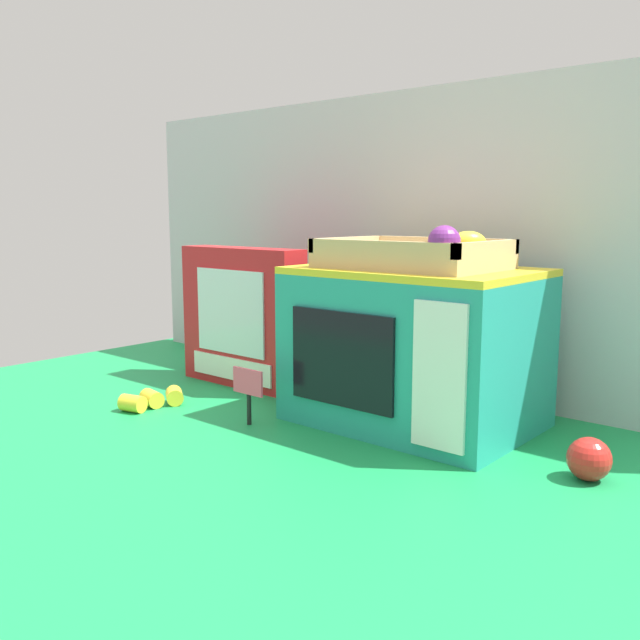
{
  "coord_description": "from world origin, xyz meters",
  "views": [
    {
      "loc": [
        0.78,
        -0.98,
        0.37
      ],
      "look_at": [
        -0.07,
        0.02,
        0.16
      ],
      "focal_mm": 38.52,
      "sensor_mm": 36.0,
      "label": 1
    }
  ],
  "objects_px": {
    "price_sign": "(248,388)",
    "loose_toy_banana": "(153,399)",
    "cookie_set_box": "(242,317)",
    "loose_toy_apple": "(589,459)",
    "toy_microwave": "(414,346)",
    "food_groups_crate": "(416,257)"
  },
  "relations": [
    {
      "from": "food_groups_crate",
      "to": "price_sign",
      "type": "height_order",
      "value": "food_groups_crate"
    },
    {
      "from": "loose_toy_banana",
      "to": "loose_toy_apple",
      "type": "xyz_separation_m",
      "value": [
        0.76,
        0.18,
        0.01
      ]
    },
    {
      "from": "cookie_set_box",
      "to": "price_sign",
      "type": "height_order",
      "value": "cookie_set_box"
    },
    {
      "from": "cookie_set_box",
      "to": "loose_toy_apple",
      "type": "distance_m",
      "value": 0.77
    },
    {
      "from": "loose_toy_banana",
      "to": "cookie_set_box",
      "type": "bearing_deg",
      "value": 89.74
    },
    {
      "from": "price_sign",
      "to": "loose_toy_apple",
      "type": "xyz_separation_m",
      "value": [
        0.54,
        0.13,
        -0.04
      ]
    },
    {
      "from": "food_groups_crate",
      "to": "cookie_set_box",
      "type": "height_order",
      "value": "food_groups_crate"
    },
    {
      "from": "cookie_set_box",
      "to": "loose_toy_apple",
      "type": "height_order",
      "value": "cookie_set_box"
    },
    {
      "from": "food_groups_crate",
      "to": "loose_toy_banana",
      "type": "distance_m",
      "value": 0.57
    },
    {
      "from": "toy_microwave",
      "to": "loose_toy_banana",
      "type": "distance_m",
      "value": 0.51
    },
    {
      "from": "food_groups_crate",
      "to": "loose_toy_apple",
      "type": "height_order",
      "value": "food_groups_crate"
    },
    {
      "from": "cookie_set_box",
      "to": "price_sign",
      "type": "relative_size",
      "value": 3.12
    },
    {
      "from": "price_sign",
      "to": "loose_toy_apple",
      "type": "bearing_deg",
      "value": 13.75
    },
    {
      "from": "toy_microwave",
      "to": "food_groups_crate",
      "type": "distance_m",
      "value": 0.16
    },
    {
      "from": "food_groups_crate",
      "to": "loose_toy_apple",
      "type": "distance_m",
      "value": 0.42
    },
    {
      "from": "price_sign",
      "to": "loose_toy_banana",
      "type": "height_order",
      "value": "price_sign"
    },
    {
      "from": "food_groups_crate",
      "to": "loose_toy_banana",
      "type": "xyz_separation_m",
      "value": [
        -0.44,
        -0.23,
        -0.28
      ]
    },
    {
      "from": "loose_toy_banana",
      "to": "loose_toy_apple",
      "type": "height_order",
      "value": "loose_toy_apple"
    },
    {
      "from": "toy_microwave",
      "to": "price_sign",
      "type": "height_order",
      "value": "toy_microwave"
    },
    {
      "from": "toy_microwave",
      "to": "food_groups_crate",
      "type": "relative_size",
      "value": 1.39
    },
    {
      "from": "food_groups_crate",
      "to": "price_sign",
      "type": "relative_size",
      "value": 2.88
    },
    {
      "from": "price_sign",
      "to": "loose_toy_banana",
      "type": "bearing_deg",
      "value": -168.67
    }
  ]
}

